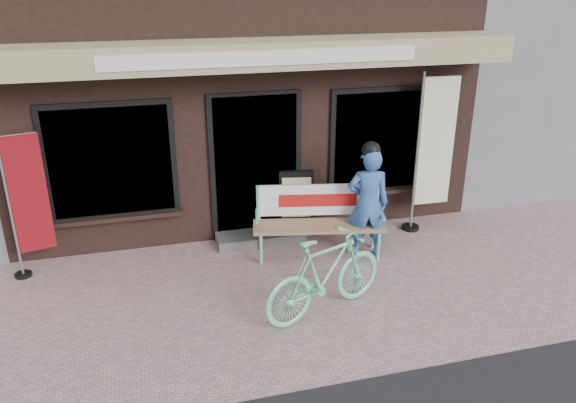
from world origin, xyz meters
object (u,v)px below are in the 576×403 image
object	(u,v)px
bench	(318,215)
person	(368,201)
nobori_red	(26,202)
nobori_cream	(432,151)
bicycle	(325,275)
menu_stand	(296,202)

from	to	relation	value
bench	person	bearing A→B (deg)	-9.32
person	bench	bearing A→B (deg)	173.56
nobori_red	nobori_cream	distance (m)	5.67
bench	bicycle	world-z (taller)	bicycle
person	menu_stand	xyz separation A→B (m)	(-0.77, 0.90, -0.30)
bench	nobori_red	world-z (taller)	nobori_red
nobori_cream	menu_stand	bearing A→B (deg)	172.93
bench	bicycle	size ratio (longest dim) A/B	1.13
nobori_cream	menu_stand	world-z (taller)	nobori_cream
bicycle	nobori_red	distance (m)	3.91
nobori_red	nobori_cream	bearing A→B (deg)	-15.11
bench	menu_stand	world-z (taller)	menu_stand
person	nobori_cream	xyz separation A→B (m)	(1.26, 0.61, 0.44)
menu_stand	nobori_cream	bearing A→B (deg)	2.92
bench	nobori_red	bearing A→B (deg)	-174.13
person	bicycle	size ratio (longest dim) A/B	1.00
bicycle	bench	bearing A→B (deg)	-35.55
person	menu_stand	bearing A→B (deg)	145.03
bicycle	nobori_red	bearing A→B (deg)	40.20
bench	person	world-z (taller)	person
nobori_cream	menu_stand	xyz separation A→B (m)	(-2.03, 0.29, -0.74)
menu_stand	bench	bearing A→B (deg)	-67.03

